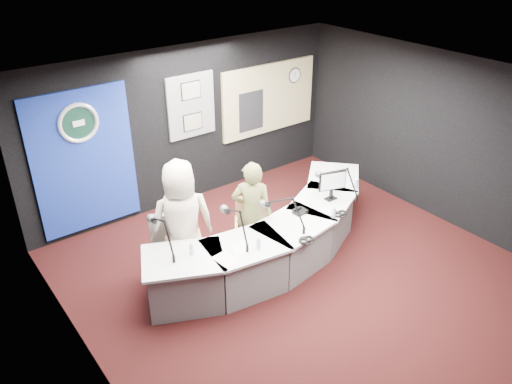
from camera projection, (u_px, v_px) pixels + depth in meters
ground at (300, 275)px, 7.47m from camera, size 6.00×6.00×0.00m
ceiling at (310, 88)px, 6.14m from camera, size 6.00×6.00×0.02m
wall_back at (189, 125)px, 8.91m from camera, size 6.00×0.02×2.80m
wall_left at (84, 275)px, 5.21m from camera, size 0.02×6.00×2.80m
wall_right at (441, 138)px, 8.39m from camera, size 0.02×6.00×2.80m
broadcast_desk at (274, 238)px, 7.65m from camera, size 4.50×1.90×0.75m
backdrop_panel at (84, 162)px, 7.95m from camera, size 1.60×0.05×2.30m
agency_seal at (78, 123)px, 7.61m from camera, size 0.63×0.07×0.63m
seal_center at (78, 123)px, 7.62m from camera, size 0.48×0.01×0.48m
pinboard at (191, 106)px, 8.75m from camera, size 0.90×0.04×1.10m
framed_photo_upper at (191, 90)px, 8.59m from camera, size 0.34×0.02×0.27m
framed_photo_lower at (193, 122)px, 8.86m from camera, size 0.34×0.02×0.27m
booth_window_frame at (269, 98)px, 9.74m from camera, size 2.12×0.06×1.32m
booth_glow at (269, 99)px, 9.74m from camera, size 2.00×0.02×1.20m
equipment_rack at (251, 111)px, 9.55m from camera, size 0.55×0.02×0.75m
wall_clock at (295, 75)px, 9.87m from camera, size 0.28×0.01×0.28m
armchair_left at (184, 249)px, 7.26m from camera, size 0.68×0.68×0.91m
armchair_right at (252, 234)px, 7.61m from camera, size 0.71×0.71×0.91m
draped_jacket at (168, 235)px, 7.27m from camera, size 0.50×0.29×0.70m
person_man at (182, 222)px, 7.04m from camera, size 1.02×0.82×1.82m
person_woman at (252, 213)px, 7.44m from camera, size 0.70×0.68×1.63m
computer_monitor at (332, 181)px, 7.78m from camera, size 0.44×0.17×0.31m
desk_phone at (300, 212)px, 7.55m from camera, size 0.20×0.16×0.05m
headphones_near at (340, 214)px, 7.51m from camera, size 0.21×0.21×0.04m
headphones_far at (306, 240)px, 6.91m from camera, size 0.23×0.23×0.04m
paper_stack at (226, 259)px, 6.54m from camera, size 0.25×0.34×0.00m
notepad at (241, 248)px, 6.77m from camera, size 0.33×0.37×0.00m
boom_mic_a at (161, 231)px, 6.58m from camera, size 0.16×0.74×0.60m
boom_mic_b at (235, 222)px, 6.78m from camera, size 0.18×0.74×0.60m
boom_mic_c at (283, 210)px, 7.04m from camera, size 0.43×0.66×0.60m
boom_mic_d at (338, 180)px, 7.83m from camera, size 0.42×0.66×0.60m
water_bottles at (291, 217)px, 7.28m from camera, size 3.09×0.59×0.18m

